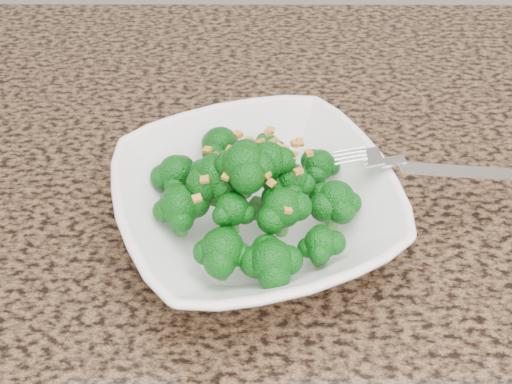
# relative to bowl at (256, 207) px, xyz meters

# --- Properties ---
(granite_counter) EXTENTS (1.64, 1.04, 0.03)m
(granite_counter) POSITION_rel_bowl_xyz_m (0.12, -0.08, -0.05)
(granite_counter) COLOR brown
(granite_counter) RESTS_ON cabinet
(bowl) EXTENTS (0.32, 0.32, 0.06)m
(bowl) POSITION_rel_bowl_xyz_m (0.00, 0.00, 0.00)
(bowl) COLOR white
(bowl) RESTS_ON granite_counter
(broccoli_pile) EXTENTS (0.22, 0.22, 0.07)m
(broccoli_pile) POSITION_rel_bowl_xyz_m (0.00, 0.00, 0.06)
(broccoli_pile) COLOR #0A5A0E
(broccoli_pile) RESTS_ON bowl
(garlic_topping) EXTENTS (0.13, 0.13, 0.01)m
(garlic_topping) POSITION_rel_bowl_xyz_m (0.00, 0.00, 0.10)
(garlic_topping) COLOR gold
(garlic_topping) RESTS_ON broccoli_pile
(fork) EXTENTS (0.19, 0.06, 0.01)m
(fork) POSITION_rel_bowl_xyz_m (0.13, 0.02, 0.04)
(fork) COLOR silver
(fork) RESTS_ON bowl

